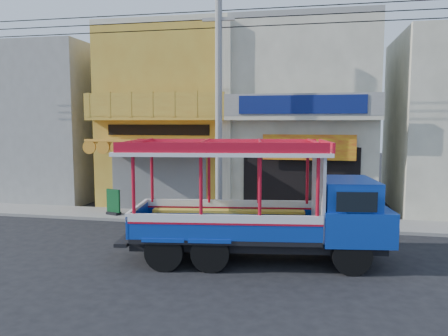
# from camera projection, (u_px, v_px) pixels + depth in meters

# --- Properties ---
(ground) EXTENTS (90.00, 90.00, 0.00)m
(ground) POSITION_uv_depth(u_px,v_px,m) (229.00, 251.00, 13.21)
(ground) COLOR black
(ground) RESTS_ON ground
(sidewalk) EXTENTS (30.00, 2.00, 0.12)m
(sidewalk) POSITION_uv_depth(u_px,v_px,m) (247.00, 220.00, 17.10)
(sidewalk) COLOR slate
(sidewalk) RESTS_ON ground
(shophouse_left) EXTENTS (6.00, 7.50, 8.24)m
(shophouse_left) POSITION_uv_depth(u_px,v_px,m) (179.00, 117.00, 21.32)
(shophouse_left) COLOR #BB8729
(shophouse_left) RESTS_ON ground
(shophouse_right) EXTENTS (6.00, 6.75, 8.24)m
(shophouse_right) POSITION_uv_depth(u_px,v_px,m) (303.00, 117.00, 20.15)
(shophouse_right) COLOR #AFAA90
(shophouse_right) RESTS_ON ground
(party_pilaster) EXTENTS (0.35, 0.30, 8.00)m
(party_pilaster) POSITION_uv_depth(u_px,v_px,m) (227.00, 119.00, 17.71)
(party_pilaster) COLOR #AFAA90
(party_pilaster) RESTS_ON ground
(filler_building_left) EXTENTS (6.00, 6.00, 7.60)m
(filler_building_left) POSITION_uv_depth(u_px,v_px,m) (50.00, 124.00, 22.75)
(filler_building_left) COLOR gray
(filler_building_left) RESTS_ON ground
(utility_pole) EXTENTS (28.00, 0.26, 9.00)m
(utility_pole) POSITION_uv_depth(u_px,v_px,m) (223.00, 91.00, 16.06)
(utility_pole) COLOR gray
(utility_pole) RESTS_ON ground
(songthaew_truck) EXTENTS (7.49, 3.28, 3.38)m
(songthaew_truck) POSITION_uv_depth(u_px,v_px,m) (275.00, 204.00, 12.05)
(songthaew_truck) COLOR black
(songthaew_truck) RESTS_ON ground
(green_sign) EXTENTS (0.67, 0.48, 1.04)m
(green_sign) POSITION_uv_depth(u_px,v_px,m) (113.00, 204.00, 17.80)
(green_sign) COLOR black
(green_sign) RESTS_ON sidewalk
(potted_plant_a) EXTENTS (1.25, 1.20, 1.07)m
(potted_plant_a) POSITION_uv_depth(u_px,v_px,m) (332.00, 210.00, 16.13)
(potted_plant_a) COLOR #19581F
(potted_plant_a) RESTS_ON sidewalk
(potted_plant_b) EXTENTS (0.66, 0.67, 0.94)m
(potted_plant_b) POSITION_uv_depth(u_px,v_px,m) (343.00, 211.00, 16.16)
(potted_plant_b) COLOR #19581F
(potted_plant_b) RESTS_ON sidewalk
(potted_plant_c) EXTENTS (0.71, 0.71, 0.95)m
(potted_plant_c) POSITION_uv_depth(u_px,v_px,m) (337.00, 209.00, 16.55)
(potted_plant_c) COLOR #19581F
(potted_plant_c) RESTS_ON sidewalk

